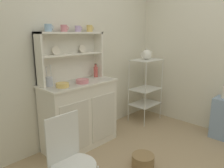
# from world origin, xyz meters

# --- Properties ---
(wall_back) EXTENTS (3.84, 0.05, 2.50)m
(wall_back) POSITION_xyz_m (0.00, 1.62, 1.25)
(wall_back) COLOR silver
(wall_back) RESTS_ON ground
(hutch_cabinet) EXTENTS (0.99, 0.45, 0.88)m
(hutch_cabinet) POSITION_xyz_m (-0.12, 1.37, 0.45)
(hutch_cabinet) COLOR white
(hutch_cabinet) RESTS_ON ground
(hutch_shelf_unit) EXTENTS (0.92, 0.18, 0.62)m
(hutch_shelf_unit) POSITION_xyz_m (-0.12, 1.53, 1.24)
(hutch_shelf_unit) COLOR silver
(hutch_shelf_unit) RESTS_ON hutch_cabinet
(bakers_rack) EXTENTS (0.50, 0.36, 1.06)m
(bakers_rack) POSITION_xyz_m (1.19, 1.26, 0.65)
(bakers_rack) COLOR silver
(bakers_rack) RESTS_ON ground
(wire_chair) EXTENTS (0.36, 0.36, 0.85)m
(wire_chair) POSITION_xyz_m (-0.86, 0.55, 0.52)
(wire_chair) COLOR white
(wire_chair) RESTS_ON ground
(floor_basket) EXTENTS (0.25, 0.25, 0.14)m
(floor_basket) POSITION_xyz_m (0.06, 0.47, 0.07)
(floor_basket) COLOR #93754C
(floor_basket) RESTS_ON ground
(cup_sky_0) EXTENTS (0.10, 0.08, 0.09)m
(cup_sky_0) POSITION_xyz_m (-0.43, 1.49, 1.54)
(cup_sky_0) COLOR #8EB2D1
(cup_sky_0) RESTS_ON hutch_shelf_unit
(cup_rose_1) EXTENTS (0.09, 0.08, 0.08)m
(cup_rose_1) POSITION_xyz_m (-0.22, 1.49, 1.54)
(cup_rose_1) COLOR #D17A84
(cup_rose_1) RESTS_ON hutch_shelf_unit
(cup_lilac_2) EXTENTS (0.09, 0.08, 0.08)m
(cup_lilac_2) POSITION_xyz_m (-0.01, 1.49, 1.53)
(cup_lilac_2) COLOR #B79ECC
(cup_lilac_2) RESTS_ON hutch_shelf_unit
(cup_gold_3) EXTENTS (0.09, 0.08, 0.09)m
(cup_gold_3) POSITION_xyz_m (0.18, 1.49, 1.54)
(cup_gold_3) COLOR #DBB760
(cup_gold_3) RESTS_ON hutch_shelf_unit
(bowl_mixing_large) EXTENTS (0.15, 0.15, 0.05)m
(bowl_mixing_large) POSITION_xyz_m (-0.41, 1.29, 0.90)
(bowl_mixing_large) COLOR #DBB760
(bowl_mixing_large) RESTS_ON hutch_cabinet
(bowl_floral_medium) EXTENTS (0.16, 0.16, 0.05)m
(bowl_floral_medium) POSITION_xyz_m (-0.12, 1.29, 0.90)
(bowl_floral_medium) COLOR #D17A84
(bowl_floral_medium) RESTS_ON hutch_cabinet
(jam_bottle) EXTENTS (0.06, 0.06, 0.19)m
(jam_bottle) POSITION_xyz_m (0.24, 1.45, 0.95)
(jam_bottle) COLOR #B74C47
(jam_bottle) RESTS_ON hutch_cabinet
(utensil_jar) EXTENTS (0.08, 0.08, 0.25)m
(utensil_jar) POSITION_xyz_m (-0.49, 1.45, 0.93)
(utensil_jar) COLOR #B2B7C6
(utensil_jar) RESTS_ON hutch_cabinet
(porcelain_teapot) EXTENTS (0.25, 0.16, 0.18)m
(porcelain_teapot) POSITION_xyz_m (1.19, 1.26, 1.14)
(porcelain_teapot) COLOR white
(porcelain_teapot) RESTS_ON bakers_rack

